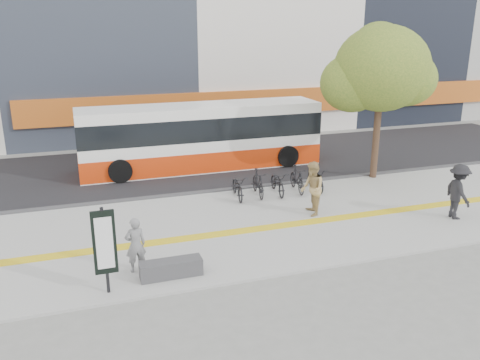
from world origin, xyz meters
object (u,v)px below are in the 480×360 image
object	(u,v)px
seated_woman	(135,245)
pedestrian_tan	(312,189)
bench	(171,268)
bus	(201,138)
signboard	(105,244)
pedestrian_dark	(458,192)
street_tree	(380,70)

from	to	relation	value
seated_woman	pedestrian_tan	xyz separation A→B (m)	(6.17, 2.22, 0.17)
bench	bus	world-z (taller)	bus
signboard	pedestrian_dark	size ratio (longest dim) A/B	1.18
signboard	bus	size ratio (longest dim) A/B	0.21
bench	seated_woman	size ratio (longest dim) A/B	1.07
pedestrian_tan	seated_woman	bearing A→B (deg)	-57.72
street_tree	pedestrian_tan	xyz separation A→B (m)	(-4.41, -3.21, -3.51)
bus	seated_woman	world-z (taller)	bus
signboard	bus	distance (m)	11.14
bench	signboard	distance (m)	1.94
street_tree	pedestrian_tan	size ratio (longest dim) A/B	3.42
street_tree	seated_woman	distance (m)	12.45
street_tree	signboard	bearing A→B (deg)	-150.93
bench	seated_woman	xyz separation A→B (m)	(-0.80, 0.59, 0.52)
seated_woman	pedestrian_dark	distance (m)	10.62
bench	pedestrian_tan	distance (m)	6.10
bench	seated_woman	bearing A→B (deg)	143.58
signboard	pedestrian_dark	bearing A→B (deg)	6.47
bench	street_tree	world-z (taller)	street_tree
street_tree	bench	bearing A→B (deg)	-148.38
bench	signboard	world-z (taller)	signboard
seated_woman	pedestrian_tan	size ratio (longest dim) A/B	0.81
bench	pedestrian_tan	xyz separation A→B (m)	(5.37, 2.81, 0.70)
signboard	seated_woman	xyz separation A→B (m)	(0.80, 0.90, -0.54)
signboard	bus	bearing A→B (deg)	63.90
pedestrian_tan	street_tree	bearing A→B (deg)	138.61
bench	bus	xyz separation A→B (m)	(3.30, 9.70, 1.09)
bench	seated_woman	distance (m)	1.12
seated_woman	pedestrian_tan	world-z (taller)	pedestrian_tan
street_tree	pedestrian_tan	bearing A→B (deg)	-143.91
street_tree	seated_woman	bearing A→B (deg)	-152.83
bench	signboard	size ratio (longest dim) A/B	0.73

